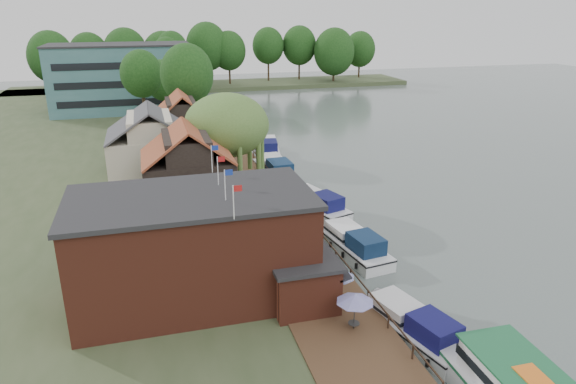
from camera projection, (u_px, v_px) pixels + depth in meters
ground at (403, 271)px, 39.93m from camera, size 260.00×260.00×0.00m
land_bank at (53, 168)px, 63.92m from camera, size 50.00×140.00×1.00m
quay_deck at (273, 221)px, 46.62m from camera, size 6.00×50.00×0.10m
quay_rail at (300, 212)px, 47.61m from camera, size 0.20×49.00×1.00m
pub at (224, 243)px, 33.92m from camera, size 20.00×11.00×7.30m
hotel_block at (122, 78)px, 95.44m from camera, size 25.40×12.40×12.30m
cottage_a at (188, 171)px, 47.06m from camera, size 8.60×7.60×8.50m
cottage_b at (151, 146)px, 55.37m from camera, size 9.60×8.60×8.50m
cottage_c at (182, 127)px, 64.55m from camera, size 7.60×7.60×8.50m
willow at (227, 144)px, 52.41m from camera, size 8.60×8.60×10.43m
umbrella_0 at (354, 311)px, 30.54m from camera, size 2.29×2.29×2.38m
umbrella_1 at (339, 286)px, 33.37m from camera, size 2.05×2.05×2.38m
umbrella_2 at (320, 266)px, 35.97m from camera, size 2.34×2.34×2.38m
umbrella_3 at (310, 250)px, 38.26m from camera, size 2.25×2.25×2.38m
umbrella_4 at (294, 225)px, 42.72m from camera, size 2.31×2.31×2.38m
umbrella_5 at (291, 220)px, 43.81m from camera, size 2.20×2.20×2.38m
cruiser_0 at (412, 322)px, 31.54m from camera, size 5.40×9.90×2.27m
cruiser_1 at (354, 240)px, 42.47m from camera, size 4.53×10.09×2.36m
cruiser_2 at (316, 201)px, 51.21m from camera, size 5.97×10.26×2.36m
cruiser_3 at (275, 167)px, 61.49m from camera, size 3.94×11.03×2.69m
cruiser_4 at (268, 146)px, 71.28m from camera, size 5.07×10.65×2.49m
bank_tree_0 at (188, 95)px, 71.33m from camera, size 7.27×7.27×13.96m
bank_tree_1 at (143, 92)px, 78.10m from camera, size 6.25×6.25×12.62m
bank_tree_2 at (164, 90)px, 87.61m from camera, size 6.06×6.06×10.30m
bank_tree_3 at (159, 73)px, 105.38m from camera, size 7.57×7.57×11.49m
bank_tree_4 at (168, 67)px, 111.84m from camera, size 6.11×6.11×12.65m
bank_tree_5 at (173, 61)px, 119.93m from camera, size 7.34×7.34×13.55m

